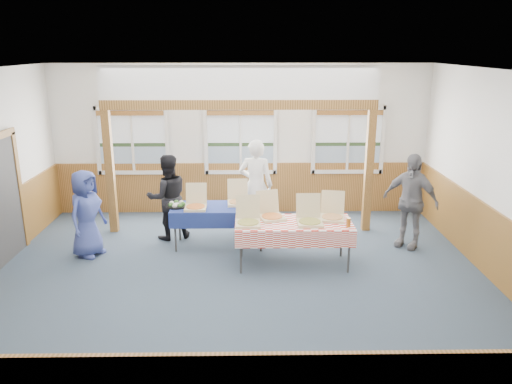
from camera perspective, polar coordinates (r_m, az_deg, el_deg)
The scene contains 28 objects.
floor at distance 7.89m, azimuth -2.03°, elevation -10.30°, with size 8.00×8.00×0.00m, color #26313E.
ceiling at distance 7.06m, azimuth -2.29°, elevation 13.61°, with size 8.00×8.00×0.00m, color white.
wall_back at distance 10.72m, azimuth -1.77°, elevation 5.96°, with size 8.00×8.00×0.00m, color silver.
wall_front at distance 4.04m, azimuth -3.17°, elevation -12.30°, with size 8.00×8.00×0.00m, color silver.
wall_right at distance 8.25m, azimuth 26.83°, elevation 0.99°, with size 8.00×8.00×0.00m, color silver.
wainscot_back at distance 10.94m, azimuth -1.73°, elevation 0.51°, with size 7.98×0.05×1.10m, color brown.
wainscot_right at distance 8.55m, azimuth 25.78°, elevation -5.80°, with size 0.05×6.98×1.10m, color brown.
cased_opening at distance 9.29m, azimuth -27.21°, elevation -1.02°, with size 0.06×1.30×2.10m, color #313131.
window_left at distance 10.95m, azimuth -13.98°, elevation 6.11°, with size 1.56×0.10×1.46m.
window_mid at distance 10.67m, azimuth -1.78°, elevation 6.33°, with size 1.56×0.10×1.46m.
window_right at distance 10.88m, azimuth 10.50°, elevation 6.26°, with size 1.56×0.10×1.46m.
post_left at distance 10.00m, azimuth -16.34°, elevation 2.17°, with size 0.15×0.15×2.40m, color #543412.
post_right at distance 9.91m, azimuth 12.77°, elevation 2.32°, with size 0.15×0.15×2.40m, color #543412.
cross_beam at distance 9.41m, azimuth -1.92°, elevation 9.97°, with size 5.15×0.18×0.18m, color #543412.
table_left at distance 9.03m, azimuth -4.29°, elevation -2.01°, with size 1.78×0.98×0.76m.
table_right at distance 8.25m, azimuth 4.32°, elevation -3.79°, with size 2.08×1.45×0.76m.
pizza_box_a at distance 8.93m, azimuth -6.91°, elevation -1.47°, with size 0.38×0.46×0.41m.
pizza_box_b at distance 9.14m, azimuth -2.07°, elevation -0.94°, with size 0.40×0.48×0.41m.
pizza_box_c at distance 8.08m, azimuth -0.92°, elevation -3.26°, with size 0.40×0.49×0.43m.
pizza_box_d at distance 8.36m, azimuth 1.75°, elevation -2.59°, with size 0.52×0.57×0.43m.
pizza_box_e at distance 8.16m, azimuth 6.14°, elevation -3.15°, with size 0.41×0.50×0.44m.
pizza_box_f at distance 8.42m, azimuth 8.71°, elevation -2.63°, with size 0.47×0.54×0.43m.
veggie_tray at distance 9.08m, azimuth -9.03°, elevation -1.46°, with size 0.40×0.40×0.09m.
drink_glass at distance 8.09m, azimuth 10.51°, elevation -3.45°, with size 0.07×0.07×0.15m, color #975519.
woman_white at distance 9.78m, azimuth -0.02°, elevation 0.79°, with size 0.67×0.44×1.82m, color silver.
woman_black at distance 9.49m, azimuth -10.04°, elevation -0.58°, with size 0.79×0.61×1.62m, color black.
man_blue at distance 9.06m, azimuth -18.80°, elevation -2.34°, with size 0.75×0.49×1.53m, color #364389.
person_grey at distance 9.35m, azimuth 17.21°, elevation -0.98°, with size 1.02×0.42×1.73m, color slate.
Camera 1 is at (0.16, -7.05, 3.54)m, focal length 35.00 mm.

